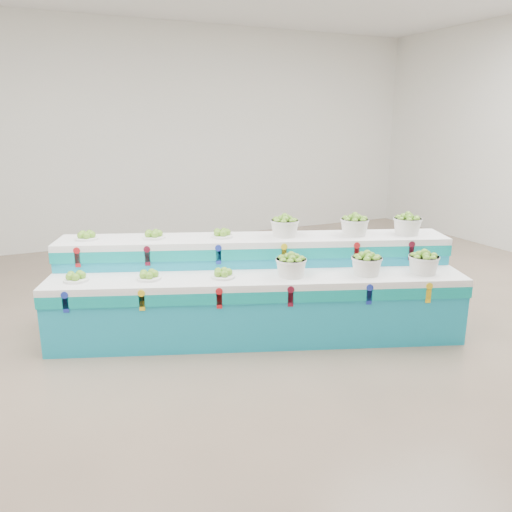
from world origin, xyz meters
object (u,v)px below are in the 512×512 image
Objects in this scene: display_stand at (256,288)px; basket_upper_right at (407,224)px; basket_lower_left at (291,265)px; plate_upper_mid at (153,234)px.

display_stand is 1.88m from basket_upper_right.
plate_upper_mid is at bearing 139.49° from basket_lower_left.
display_stand reaches higher than basket_lower_left.
basket_lower_left is at bearing -38.16° from display_stand.
plate_upper_mid reaches higher than display_stand.
basket_lower_left is 1.26× the size of plate_upper_mid.
display_stand is 13.69× the size of basket_upper_right.
basket_lower_left is at bearing -40.51° from plate_upper_mid.
plate_upper_mid is 0.79× the size of basket_upper_right.
plate_upper_mid is at bearing 166.39° from display_stand.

